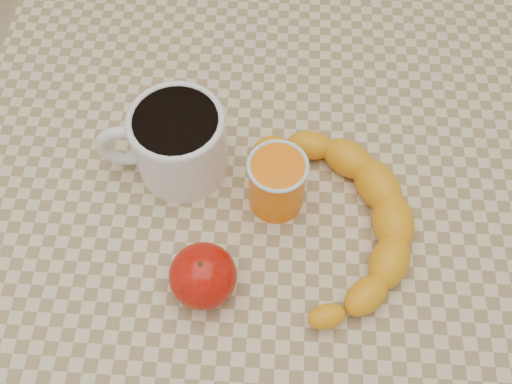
# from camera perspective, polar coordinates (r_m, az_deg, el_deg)

# --- Properties ---
(ground) EXTENTS (3.00, 3.00, 0.00)m
(ground) POSITION_cam_1_polar(r_m,az_deg,el_deg) (1.44, 0.00, -15.17)
(ground) COLOR tan
(ground) RESTS_ON ground
(table) EXTENTS (0.80, 0.80, 0.75)m
(table) POSITION_cam_1_polar(r_m,az_deg,el_deg) (0.81, 0.00, -3.65)
(table) COLOR #CAB88F
(table) RESTS_ON ground
(coffee_mug) EXTENTS (0.17, 0.13, 0.10)m
(coffee_mug) POSITION_cam_1_polar(r_m,az_deg,el_deg) (0.72, -7.95, 5.09)
(coffee_mug) COLOR silver
(coffee_mug) RESTS_ON table
(orange_juice_glass) EXTENTS (0.07, 0.07, 0.09)m
(orange_juice_glass) POSITION_cam_1_polar(r_m,az_deg,el_deg) (0.70, 2.10, 0.94)
(orange_juice_glass) COLOR orange
(orange_juice_glass) RESTS_ON table
(apple) EXTENTS (0.10, 0.10, 0.07)m
(apple) POSITION_cam_1_polar(r_m,az_deg,el_deg) (0.66, -5.33, -8.35)
(apple) COLOR #9F0805
(apple) RESTS_ON table
(banana) EXTENTS (0.31, 0.38, 0.05)m
(banana) POSITION_cam_1_polar(r_m,az_deg,el_deg) (0.70, 8.03, -2.68)
(banana) COLOR orange
(banana) RESTS_ON table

